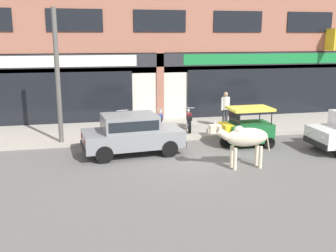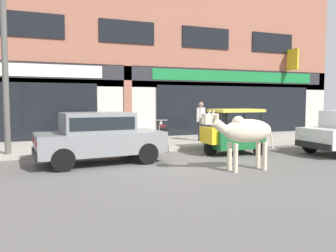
{
  "view_description": "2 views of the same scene",
  "coord_description": "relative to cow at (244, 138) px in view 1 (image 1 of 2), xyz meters",
  "views": [
    {
      "loc": [
        -3.67,
        -12.79,
        4.16
      ],
      "look_at": [
        -0.69,
        1.0,
        0.93
      ],
      "focal_mm": 42.0,
      "sensor_mm": 36.0,
      "label": 1
    },
    {
      "loc": [
        -3.44,
        -8.57,
        1.75
      ],
      "look_at": [
        0.1,
        1.0,
        1.0
      ],
      "focal_mm": 35.0,
      "sensor_mm": 36.0,
      "label": 2
    }
  ],
  "objects": [
    {
      "name": "ground_plane",
      "position": [
        -1.26,
        1.47,
        -1.01
      ],
      "size": [
        90.0,
        90.0,
        0.0
      ],
      "primitive_type": "plane",
      "color": "#605E5B"
    },
    {
      "name": "sidewalk",
      "position": [
        -1.26,
        5.56,
        -0.93
      ],
      "size": [
        19.0,
        3.79,
        0.15
      ],
      "primitive_type": "cube",
      "color": "#A8A093",
      "rests_on": "ground"
    },
    {
      "name": "shop_building",
      "position": [
        -1.26,
        7.72,
        2.84
      ],
      "size": [
        23.0,
        1.4,
        8.12
      ],
      "color": "#9E604C",
      "rests_on": "ground"
    },
    {
      "name": "cow",
      "position": [
        0.0,
        0.0,
        0.0
      ],
      "size": [
        2.15,
        0.52,
        1.61
      ],
      "color": "beige",
      "rests_on": "ground"
    },
    {
      "name": "car_1",
      "position": [
        -3.32,
        2.27,
        -0.19
      ],
      "size": [
        3.73,
        1.94,
        1.46
      ],
      "color": "black",
      "rests_on": "ground"
    },
    {
      "name": "auto_rickshaw",
      "position": [
        1.11,
        2.39,
        -0.35
      ],
      "size": [
        2.0,
        1.19,
        1.52
      ],
      "color": "black",
      "rests_on": "ground"
    },
    {
      "name": "motorcycle_0",
      "position": [
        -3.18,
        4.94,
        -0.47
      ],
      "size": [
        0.66,
        1.78,
        0.88
      ],
      "color": "black",
      "rests_on": "sidewalk"
    },
    {
      "name": "motorcycle_1",
      "position": [
        -1.77,
        4.93,
        -0.47
      ],
      "size": [
        0.69,
        1.78,
        0.88
      ],
      "color": "black",
      "rests_on": "sidewalk"
    },
    {
      "name": "motorcycle_2",
      "position": [
        -0.47,
        4.93,
        -0.47
      ],
      "size": [
        0.66,
        1.79,
        0.88
      ],
      "color": "black",
      "rests_on": "sidewalk"
    },
    {
      "name": "pedestrian",
      "position": [
        1.24,
        5.04,
        0.13
      ],
      "size": [
        0.47,
        0.32,
        1.6
      ],
      "color": "#2D2D33",
      "rests_on": "sidewalk"
    },
    {
      "name": "utility_pole",
      "position": [
        -5.86,
        3.97,
        1.67
      ],
      "size": [
        0.18,
        0.18,
        5.05
      ],
      "primitive_type": "cylinder",
      "color": "#595651",
      "rests_on": "sidewalk"
    }
  ]
}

